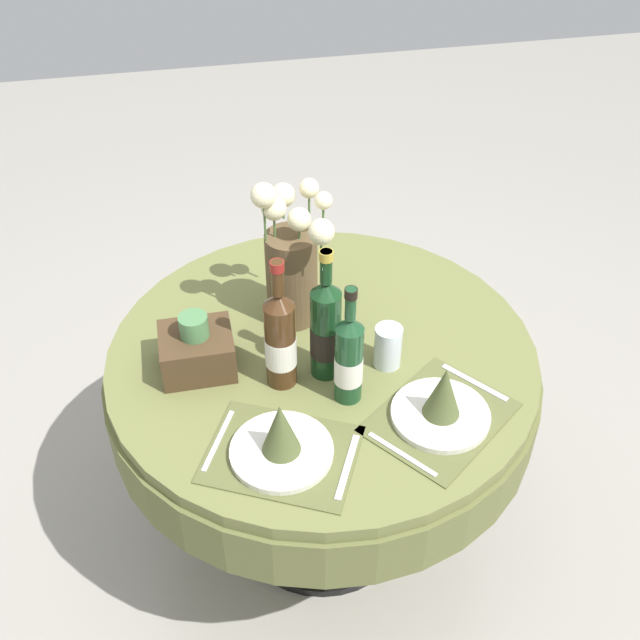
% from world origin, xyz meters
% --- Properties ---
extents(ground, '(8.00, 8.00, 0.00)m').
position_xyz_m(ground, '(0.00, 0.00, 0.00)').
color(ground, '#9E998E').
extents(dining_table, '(1.17, 1.17, 0.75)m').
position_xyz_m(dining_table, '(0.00, 0.00, 0.62)').
color(dining_table, olive).
rests_on(dining_table, ground).
extents(place_setting_left, '(0.42, 0.38, 0.16)m').
position_xyz_m(place_setting_left, '(-0.17, -0.33, 0.80)').
color(place_setting_left, brown).
rests_on(place_setting_left, dining_table).
extents(place_setting_right, '(0.43, 0.41, 0.16)m').
position_xyz_m(place_setting_right, '(0.23, -0.30, 0.80)').
color(place_setting_right, brown).
rests_on(place_setting_right, dining_table).
extents(flower_vase, '(0.20, 0.26, 0.43)m').
position_xyz_m(flower_vase, '(-0.05, 0.16, 0.94)').
color(flower_vase, brown).
rests_on(flower_vase, dining_table).
extents(wine_bottle_left, '(0.08, 0.08, 0.37)m').
position_xyz_m(wine_bottle_left, '(-0.01, -0.08, 0.90)').
color(wine_bottle_left, '#143819').
rests_on(wine_bottle_left, dining_table).
extents(wine_bottle_right, '(0.08, 0.08, 0.37)m').
position_xyz_m(wine_bottle_right, '(-0.12, -0.09, 0.89)').
color(wine_bottle_right, '#422814').
rests_on(wine_bottle_right, dining_table).
extents(wine_bottle_rear, '(0.07, 0.07, 0.34)m').
position_xyz_m(wine_bottle_rear, '(0.03, -0.18, 0.88)').
color(wine_bottle_rear, '#194223').
rests_on(wine_bottle_rear, dining_table).
extents(tumbler_near_left, '(0.07, 0.07, 0.12)m').
position_xyz_m(tumbler_near_left, '(0.15, -0.09, 0.81)').
color(tumbler_near_left, silver).
rests_on(tumbler_near_left, dining_table).
extents(woven_basket_side_left, '(0.18, 0.16, 0.17)m').
position_xyz_m(woven_basket_side_left, '(-0.33, -0.00, 0.82)').
color(woven_basket_side_left, '#47331E').
rests_on(woven_basket_side_left, dining_table).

